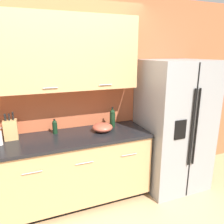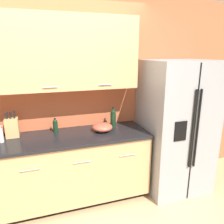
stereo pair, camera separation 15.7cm
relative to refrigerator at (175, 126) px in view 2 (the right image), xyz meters
The scene contains 8 objects.
wall_back 1.73m from the refrigerator, 166.97° to the left, with size 10.00×0.39×2.60m.
counter_unit 1.68m from the refrigerator, behind, with size 2.31×0.64×0.90m.
refrigerator is the anchor object (origin of this frame).
knife_block 2.10m from the refrigerator, behind, with size 0.15×0.11×0.32m.
wine_bottle 0.87m from the refrigerator, 165.09° to the left, with size 0.07×0.07×0.28m.
soap_dispenser 2.19m from the refrigerator, behind, with size 0.05×0.05×0.20m.
oil_bottle 1.61m from the refrigerator, behind, with size 0.06×0.06×0.19m.
mixing_bowl 1.02m from the refrigerator, behind, with size 0.26×0.26×0.11m.
Camera 2 is at (-0.14, -1.67, 1.89)m, focal length 35.00 mm.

